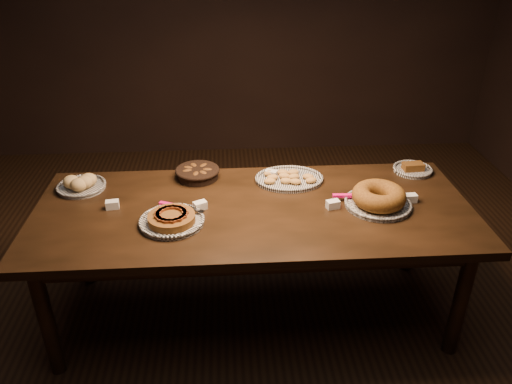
{
  "coord_description": "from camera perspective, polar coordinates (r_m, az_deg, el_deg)",
  "views": [
    {
      "loc": [
        -0.14,
        -2.35,
        2.14
      ],
      "look_at": [
        0.02,
        0.05,
        0.82
      ],
      "focal_mm": 35.0,
      "sensor_mm": 36.0,
      "label": 1
    }
  ],
  "objects": [
    {
      "name": "madeleine_platter",
      "position": [
        3.01,
        3.77,
        1.57
      ],
      "size": [
        0.41,
        0.33,
        0.05
      ],
      "rotation": [
        0.0,
        0.0,
        -0.19
      ],
      "color": "black",
      "rests_on": "buffet_table"
    },
    {
      "name": "tent_cards",
      "position": [
        2.79,
        1.18,
        -0.54
      ],
      "size": [
        1.72,
        0.46,
        0.04
      ],
      "color": "white",
      "rests_on": "buffet_table"
    },
    {
      "name": "croissant_basket",
      "position": [
        3.05,
        -6.71,
        2.26
      ],
      "size": [
        0.27,
        0.27,
        0.07
      ],
      "rotation": [
        0.0,
        0.0,
        0.0
      ],
      "color": "black",
      "rests_on": "buffet_table"
    },
    {
      "name": "buffet_table",
      "position": [
        2.77,
        -0.26,
        -3.11
      ],
      "size": [
        2.4,
        1.0,
        0.75
      ],
      "color": "black",
      "rests_on": "ground"
    },
    {
      "name": "bread_roll_plate",
      "position": [
        3.08,
        -19.36,
        0.87
      ],
      "size": [
        0.28,
        0.28,
        0.09
      ],
      "rotation": [
        0.0,
        0.0,
        0.35
      ],
      "color": "white",
      "rests_on": "buffet_table"
    },
    {
      "name": "loaf_plate",
      "position": [
        3.27,
        17.48,
        2.54
      ],
      "size": [
        0.24,
        0.24,
        0.06
      ],
      "rotation": [
        0.0,
        0.0,
        0.06
      ],
      "color": "black",
      "rests_on": "buffet_table"
    },
    {
      "name": "apple_tart_plate",
      "position": [
        2.62,
        -9.61,
        -3.09
      ],
      "size": [
        0.34,
        0.35,
        0.06
      ],
      "rotation": [
        0.0,
        0.0,
        0.07
      ],
      "color": "white",
      "rests_on": "buffet_table"
    },
    {
      "name": "ground",
      "position": [
        3.18,
        -0.23,
        -13.51
      ],
      "size": [
        5.0,
        5.0,
        0.0
      ],
      "primitive_type": "plane",
      "color": "black",
      "rests_on": "ground"
    },
    {
      "name": "bundt_cake_plate",
      "position": [
        2.81,
        13.81,
        -0.69
      ],
      "size": [
        0.42,
        0.37,
        0.11
      ],
      "rotation": [
        0.0,
        0.0,
        0.26
      ],
      "color": "black",
      "rests_on": "buffet_table"
    }
  ]
}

